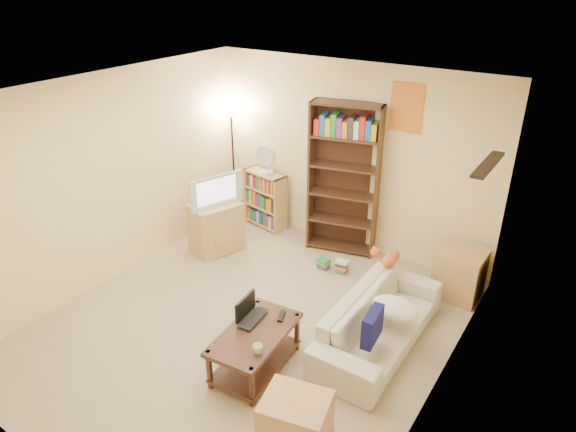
{
  "coord_description": "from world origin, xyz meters",
  "views": [
    {
      "loc": [
        2.85,
        -3.5,
        3.53
      ],
      "look_at": [
        0.06,
        0.71,
        1.05
      ],
      "focal_mm": 32.0,
      "sensor_mm": 36.0,
      "label": 1
    }
  ],
  "objects": [
    {
      "name": "room",
      "position": [
        0.0,
        0.01,
        1.62
      ],
      "size": [
        4.5,
        4.54,
        2.52
      ],
      "color": "tan",
      "rests_on": "ground"
    },
    {
      "name": "sofa",
      "position": [
        1.3,
        0.51,
        0.27
      ],
      "size": [
        1.82,
        0.72,
        0.53
      ],
      "primitive_type": "imported",
      "rotation": [
        0.0,
        0.0,
        1.57
      ],
      "color": "beige",
      "rests_on": "ground"
    },
    {
      "name": "navy_pillow",
      "position": [
        1.39,
        0.12,
        0.51
      ],
      "size": [
        0.14,
        0.36,
        0.31
      ],
      "primitive_type": "cube",
      "rotation": [
        0.0,
        0.0,
        1.67
      ],
      "color": "#12124F",
      "rests_on": "sofa"
    },
    {
      "name": "cream_blanket",
      "position": [
        1.43,
        0.56,
        0.46
      ],
      "size": [
        0.49,
        0.35,
        0.21
      ],
      "primitive_type": "ellipsoid",
      "color": "silver",
      "rests_on": "sofa"
    },
    {
      "name": "tabby_cat",
      "position": [
        1.07,
        1.21,
        0.6
      ],
      "size": [
        0.42,
        0.15,
        0.14
      ],
      "color": "#C75E2A",
      "rests_on": "sofa"
    },
    {
      "name": "coffee_table",
      "position": [
        0.47,
        -0.48,
        0.28
      ],
      "size": [
        0.62,
        1.01,
        0.43
      ],
      "rotation": [
        0.0,
        0.0,
        0.09
      ],
      "color": "#402618",
      "rests_on": "ground"
    },
    {
      "name": "laptop",
      "position": [
        0.4,
        -0.33,
        0.44
      ],
      "size": [
        0.43,
        0.32,
        0.03
      ],
      "primitive_type": "imported",
      "rotation": [
        0.0,
        0.0,
        1.68
      ],
      "color": "black",
      "rests_on": "coffee_table"
    },
    {
      "name": "laptop_screen",
      "position": [
        0.26,
        -0.34,
        0.56
      ],
      "size": [
        0.04,
        0.32,
        0.22
      ],
      "primitive_type": "cube",
      "rotation": [
        0.0,
        0.0,
        0.09
      ],
      "color": "white",
      "rests_on": "laptop"
    },
    {
      "name": "mug",
      "position": [
        0.66,
        -0.69,
        0.47
      ],
      "size": [
        0.12,
        0.12,
        0.08
      ],
      "primitive_type": "imported",
      "rotation": [
        0.0,
        0.0,
        -0.2
      ],
      "color": "white",
      "rests_on": "coffee_table"
    },
    {
      "name": "tv_remote",
      "position": [
        0.55,
        -0.14,
        0.44
      ],
      "size": [
        0.11,
        0.18,
        0.02
      ],
      "primitive_type": "cube",
      "rotation": [
        0.0,
        0.0,
        0.39
      ],
      "color": "black",
      "rests_on": "coffee_table"
    },
    {
      "name": "tv_stand",
      "position": [
        -1.36,
        1.09,
        0.34
      ],
      "size": [
        0.65,
        0.76,
        0.68
      ],
      "primitive_type": "cube",
      "rotation": [
        0.0,
        0.0,
        -0.34
      ],
      "color": "tan",
      "rests_on": "ground"
    },
    {
      "name": "television",
      "position": [
        -1.36,
        1.09,
        0.9
      ],
      "size": [
        0.8,
        0.57,
        0.43
      ],
      "primitive_type": "imported",
      "rotation": [
        0.0,
        0.0,
        1.23
      ],
      "color": "black",
      "rests_on": "tv_stand"
    },
    {
      "name": "tall_bookshelf",
      "position": [
        0.05,
        2.05,
        1.07
      ],
      "size": [
        0.96,
        0.51,
        2.03
      ],
      "rotation": [
        0.0,
        0.0,
        0.23
      ],
      "color": "#462C1B",
      "rests_on": "ground"
    },
    {
      "name": "short_bookshelf",
      "position": [
        -1.22,
        2.05,
        0.43
      ],
      "size": [
        0.7,
        0.39,
        0.85
      ],
      "rotation": [
        0.0,
        0.0,
        -0.19
      ],
      "color": "tan",
      "rests_on": "ground"
    },
    {
      "name": "desk_fan",
      "position": [
        -1.17,
        2.01,
        1.08
      ],
      "size": [
        0.3,
        0.17,
        0.43
      ],
      "color": "silver",
      "rests_on": "short_bookshelf"
    },
    {
      "name": "floor_lamp",
      "position": [
        -1.8,
        2.05,
        1.35
      ],
      "size": [
        0.29,
        0.29,
        1.7
      ],
      "color": "black",
      "rests_on": "ground"
    },
    {
      "name": "side_table",
      "position": [
        1.72,
        1.84,
        0.29
      ],
      "size": [
        0.52,
        0.52,
        0.58
      ],
      "primitive_type": "cube",
      "rotation": [
        0.0,
        0.0,
        -0.03
      ],
      "color": "tan",
      "rests_on": "ground"
    },
    {
      "name": "end_cabinet",
      "position": [
        1.25,
        -0.98,
        0.22
      ],
      "size": [
        0.61,
        0.55,
        0.44
      ],
      "primitive_type": "cube",
      "rotation": [
        0.0,
        0.0,
        0.22
      ],
      "color": "tan",
      "rests_on": "ground"
    },
    {
      "name": "book_stacks",
      "position": [
        0.24,
        1.49,
        0.08
      ],
      "size": [
        0.41,
        0.17,
        0.17
      ],
      "color": "red",
      "rests_on": "ground"
    }
  ]
}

